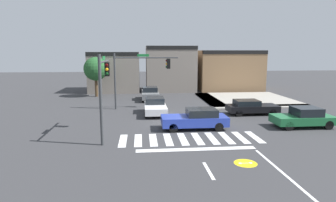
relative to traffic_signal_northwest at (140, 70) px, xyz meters
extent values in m
plane|color=#353538|center=(3.13, -5.74, -3.73)|extent=(120.00, 120.00, 0.00)
cube|color=silver|center=(-1.08, -10.24, -3.73)|extent=(0.46, 2.64, 0.01)
cube|color=silver|center=(-0.15, -10.24, -3.73)|extent=(0.46, 2.64, 0.01)
cube|color=silver|center=(0.79, -10.24, -3.73)|extent=(0.46, 2.64, 0.01)
cube|color=silver|center=(1.73, -10.24, -3.73)|extent=(0.46, 2.64, 0.01)
cube|color=silver|center=(2.66, -10.24, -3.73)|extent=(0.46, 2.64, 0.01)
cube|color=silver|center=(3.60, -10.24, -3.73)|extent=(0.46, 2.64, 0.01)
cube|color=silver|center=(4.54, -10.24, -3.73)|extent=(0.46, 2.64, 0.01)
cube|color=silver|center=(5.48, -10.24, -3.73)|extent=(0.46, 2.64, 0.01)
cube|color=silver|center=(6.41, -10.24, -3.73)|extent=(0.46, 2.64, 0.01)
cube|color=silver|center=(7.35, -10.24, -3.73)|extent=(0.46, 2.64, 0.01)
cube|color=white|center=(3.13, -12.24, -3.73)|extent=(6.80, 0.50, 0.01)
cube|color=white|center=(3.13, -15.24, -3.73)|extent=(0.16, 2.00, 0.01)
cylinder|color=yellow|center=(5.16, -14.52, -3.73)|extent=(1.14, 1.14, 0.01)
cylinder|color=white|center=(4.90, -14.52, -3.73)|extent=(0.18, 0.18, 0.00)
cylinder|color=white|center=(5.42, -14.52, -3.73)|extent=(0.18, 0.18, 0.00)
cube|color=white|center=(5.16, -14.52, -3.73)|extent=(0.51, 0.05, 0.00)
cube|color=#9E998E|center=(12.13, -0.54, -3.66)|extent=(10.00, 1.60, 0.15)
cube|color=#9E998E|center=(7.93, 4.26, -3.66)|extent=(1.60, 10.00, 0.15)
cube|color=#9E998E|center=(12.13, 4.26, -3.66)|extent=(10.00, 10.00, 0.15)
cube|color=gray|center=(-3.50, 13.56, -1.02)|extent=(6.74, 6.59, 5.42)
cube|color=black|center=(-3.50, 10.46, 1.44)|extent=(6.74, 0.50, 0.50)
cube|color=gray|center=(4.23, 12.78, -0.62)|extent=(6.73, 5.04, 6.23)
cube|color=black|center=(4.23, 10.46, 2.25)|extent=(6.73, 0.50, 0.50)
cube|color=#93704C|center=(12.71, 13.75, -0.91)|extent=(8.85, 6.96, 5.64)
cube|color=black|center=(12.71, 10.46, 1.66)|extent=(8.85, 0.50, 0.50)
cylinder|color=#383A3D|center=(-2.35, 0.00, -1.07)|extent=(0.18, 0.18, 5.32)
cylinder|color=#383A3D|center=(0.64, 0.00, 1.15)|extent=(5.98, 0.12, 0.12)
cube|color=black|center=(2.73, 0.00, 0.58)|extent=(0.32, 0.32, 0.95)
sphere|color=#470A0A|center=(2.56, 0.00, 0.87)|extent=(0.22, 0.22, 0.22)
sphere|color=orange|center=(2.56, 0.00, 0.58)|extent=(0.22, 0.22, 0.22)
sphere|color=#0C3814|center=(2.56, 0.00, 0.28)|extent=(0.22, 0.22, 0.22)
cube|color=#197233|center=(0.34, 0.00, 1.37)|extent=(1.10, 0.03, 0.24)
cylinder|color=#383A3D|center=(-2.23, -10.97, -1.08)|extent=(0.18, 0.18, 5.30)
cylinder|color=#383A3D|center=(-2.23, -8.62, 1.08)|extent=(0.12, 4.70, 0.12)
cube|color=black|center=(-2.23, -7.27, 0.51)|extent=(0.32, 0.32, 0.95)
sphere|color=#470A0A|center=(-2.23, -7.44, 0.80)|extent=(0.22, 0.22, 0.22)
sphere|color=orange|center=(-2.23, -7.44, 0.51)|extent=(0.22, 0.22, 0.22)
sphere|color=#0C3814|center=(-2.23, -7.44, 0.21)|extent=(0.22, 0.22, 0.22)
cube|color=#197233|center=(-2.23, -8.85, 1.30)|extent=(0.03, 1.10, 0.24)
cube|color=slate|center=(1.11, 5.05, -3.11)|extent=(1.87, 4.31, 0.65)
cube|color=black|center=(1.11, 5.21, -2.52)|extent=(1.65, 1.87, 0.53)
cylinder|color=black|center=(1.94, 3.58, -3.41)|extent=(0.22, 0.65, 0.65)
cylinder|color=black|center=(0.29, 3.58, -3.41)|extent=(0.22, 0.65, 0.65)
cylinder|color=black|center=(1.94, 6.51, -3.41)|extent=(0.22, 0.65, 0.65)
cylinder|color=black|center=(0.29, 6.51, -3.41)|extent=(0.22, 0.65, 0.65)
cube|color=black|center=(9.81, -3.52, -3.18)|extent=(4.37, 1.84, 0.55)
cube|color=black|center=(9.27, -3.52, -2.68)|extent=(2.05, 1.62, 0.46)
cylinder|color=black|center=(11.29, -2.71, -3.43)|extent=(0.61, 0.22, 0.61)
cylinder|color=black|center=(11.29, -4.33, -3.43)|extent=(0.61, 0.22, 0.61)
cylinder|color=black|center=(8.32, -2.71, -3.43)|extent=(0.61, 0.22, 0.61)
cylinder|color=black|center=(8.32, -4.33, -3.43)|extent=(0.61, 0.22, 0.61)
cube|color=#23389E|center=(3.82, -7.84, -3.13)|extent=(4.66, 1.86, 0.65)
cube|color=black|center=(4.35, -7.84, -2.55)|extent=(2.08, 1.64, 0.52)
cylinder|color=black|center=(2.23, -8.67, -3.42)|extent=(0.62, 0.22, 0.62)
cylinder|color=black|center=(2.23, -7.02, -3.42)|extent=(0.62, 0.22, 0.62)
cylinder|color=black|center=(5.40, -8.67, -3.42)|extent=(0.62, 0.22, 0.62)
cylinder|color=black|center=(5.40, -7.02, -3.42)|extent=(0.62, 0.22, 0.62)
cube|color=white|center=(1.31, -2.74, -3.17)|extent=(1.85, 4.24, 0.57)
cube|color=black|center=(1.31, -1.87, -2.62)|extent=(1.63, 2.03, 0.52)
cylinder|color=black|center=(2.12, -4.18, -3.43)|extent=(0.22, 0.61, 0.61)
cylinder|color=black|center=(0.49, -4.18, -3.43)|extent=(0.22, 0.61, 0.61)
cylinder|color=black|center=(2.12, -1.30, -3.43)|extent=(0.22, 0.61, 0.61)
cylinder|color=black|center=(0.49, -1.30, -3.43)|extent=(0.22, 0.61, 0.61)
cube|color=#1E6638|center=(11.79, -8.11, -3.16)|extent=(4.31, 1.92, 0.57)
cube|color=black|center=(12.02, -8.11, -2.57)|extent=(1.82, 1.69, 0.60)
cylinder|color=black|center=(10.32, -8.96, -3.41)|extent=(0.65, 0.22, 0.65)
cylinder|color=black|center=(10.32, -7.26, -3.41)|extent=(0.65, 0.22, 0.65)
cylinder|color=black|center=(13.25, -8.96, -3.41)|extent=(0.65, 0.22, 0.65)
cylinder|color=black|center=(13.25, -7.26, -3.41)|extent=(0.65, 0.22, 0.65)
cylinder|color=#4C3823|center=(-5.37, 8.26, -2.33)|extent=(0.36, 0.36, 2.80)
sphere|color=#235628|center=(-5.37, 8.26, -0.33)|extent=(2.87, 2.87, 2.87)
camera|label=1|loc=(0.08, -27.66, 1.68)|focal=30.95mm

